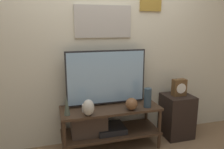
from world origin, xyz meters
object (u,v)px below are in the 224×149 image
candle_jar (85,108)px  mantel_clock (179,87)px  vase_round_glass (131,104)px  vase_tall_ceramic (148,98)px  vase_urn_stoneware (88,108)px  television (106,78)px  vase_slim_bronze (67,105)px

candle_jar → mantel_clock: bearing=3.6°
vase_round_glass → candle_jar: 0.56m
candle_jar → vase_round_glass: bearing=-9.9°
vase_tall_ceramic → vase_urn_stoneware: 0.76m
vase_urn_stoneware → candle_jar: vase_urn_stoneware is taller
television → vase_round_glass: 0.45m
television → mantel_clock: size_ratio=4.42×
vase_tall_ceramic → vase_urn_stoneware: (-0.76, -0.06, -0.03)m
mantel_clock → vase_tall_ceramic: bearing=-164.5°
television → vase_slim_bronze: 0.61m
vase_tall_ceramic → vase_round_glass: (-0.23, -0.03, -0.05)m
vase_urn_stoneware → vase_slim_bronze: (-0.24, 0.08, 0.02)m
television → mantel_clock: television is taller
vase_tall_ceramic → television: bearing=155.2°
television → vase_round_glass: (0.25, -0.25, -0.29)m
television → vase_urn_stoneware: television is taller
vase_slim_bronze → vase_round_glass: 0.77m
vase_urn_stoneware → mantel_clock: (1.30, 0.21, 0.08)m
vase_slim_bronze → vase_round_glass: (0.77, -0.05, -0.04)m
television → vase_slim_bronze: television is taller
television → vase_urn_stoneware: 0.48m
vase_urn_stoneware → vase_slim_bronze: size_ratio=0.80×
vase_round_glass → vase_tall_ceramic: bearing=7.5°
vase_slim_bronze → candle_jar: size_ratio=2.62×
vase_urn_stoneware → mantel_clock: 1.32m
television → vase_slim_bronze: bearing=-158.9°
vase_tall_ceramic → vase_round_glass: size_ratio=1.63×
television → candle_jar: (-0.30, -0.15, -0.32)m
vase_tall_ceramic → vase_slim_bronze: bearing=178.9°
candle_jar → mantel_clock: 1.33m
television → candle_jar: television is taller
vase_urn_stoneware → television: bearing=44.2°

